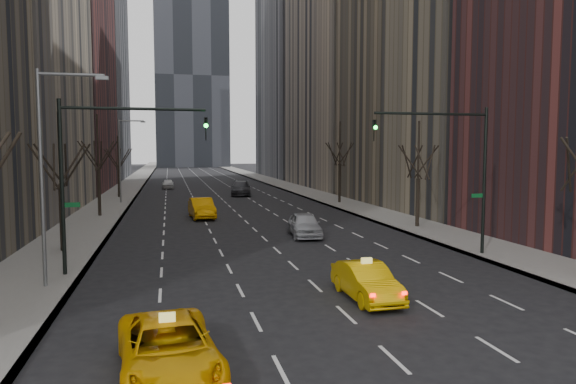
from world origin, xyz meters
TOP-DOWN VIEW (x-y plane):
  - ground at (0.00, 0.00)m, footprint 400.00×400.00m
  - sidewalk_left at (-12.25, 70.00)m, footprint 4.50×320.00m
  - sidewalk_right at (12.25, 70.00)m, footprint 4.50×320.00m
  - bld_left_far at (-21.50, 66.00)m, footprint 14.00×28.00m
  - bld_left_deep at (-21.50, 96.00)m, footprint 14.00×30.00m
  - bld_right_far at (21.50, 64.00)m, footprint 14.00×28.00m
  - bld_right_deep at (21.50, 95.00)m, footprint 14.00×30.00m
  - tree_lw_b at (-12.00, 18.00)m, footprint 3.36×3.50m
  - tree_lw_c at (-12.00, 34.00)m, footprint 3.36×3.50m
  - tree_lw_d at (-12.00, 52.00)m, footprint 3.36×3.50m
  - tree_rw_b at (12.00, 22.00)m, footprint 3.36×3.50m
  - tree_rw_c at (12.00, 40.00)m, footprint 3.36×3.50m
  - traffic_mast_left at (-9.11, 12.00)m, footprint 6.69×0.39m
  - traffic_mast_right at (9.11, 12.00)m, footprint 6.69×0.39m
  - streetlight_near at (-10.84, 10.00)m, footprint 2.83×0.22m
  - streetlight_far at (-10.84, 45.00)m, footprint 2.83×0.22m
  - taxi_suv at (-6.15, 0.28)m, footprint 2.96×5.51m
  - taxi_sedan at (1.42, 5.64)m, footprint 1.59×4.36m
  - silver_sedan_ahead at (2.81, 20.26)m, footprint 2.40×4.95m
  - far_taxi at (-3.38, 31.38)m, footprint 2.20×5.33m
  - far_suv_grey at (2.89, 52.36)m, footprint 3.31×6.41m
  - far_car_white at (-6.24, 66.15)m, footprint 1.73×4.21m

SIDE VIEW (x-z plane):
  - ground at x=0.00m, z-range 0.00..0.00m
  - sidewalk_left at x=-12.25m, z-range 0.00..0.15m
  - sidewalk_right at x=12.25m, z-range 0.00..0.15m
  - taxi_sedan at x=1.42m, z-range 0.00..1.43m
  - far_car_white at x=-6.24m, z-range 0.00..1.43m
  - taxi_suv at x=-6.15m, z-range 0.00..1.47m
  - silver_sedan_ahead at x=2.81m, z-range 0.00..1.63m
  - far_taxi at x=-3.38m, z-range 0.00..1.72m
  - far_suv_grey at x=2.89m, z-range 0.00..1.78m
  - tree_lw_d at x=-12.00m, z-range -0.12..7.24m
  - tree_lw_b at x=-12.00m, z-range -0.19..7.63m
  - tree_rw_b at x=12.00m, z-range -0.19..7.63m
  - tree_lw_c at x=-12.00m, z-range -0.33..8.41m
  - tree_rw_c at x=12.00m, z-range -0.33..8.41m
  - traffic_mast_left at x=-9.11m, z-range 1.49..9.49m
  - traffic_mast_right at x=9.11m, z-range 1.49..9.49m
  - streetlight_near at x=-10.84m, z-range 1.12..10.12m
  - streetlight_far at x=-10.84m, z-range 1.12..10.12m
  - bld_left_far at x=-21.50m, z-range 0.00..44.00m
  - bld_right_far at x=21.50m, z-range 0.00..50.00m
  - bld_right_deep at x=21.50m, z-range 0.00..58.00m
  - bld_left_deep at x=-21.50m, z-range 0.00..60.00m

